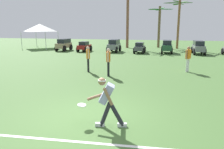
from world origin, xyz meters
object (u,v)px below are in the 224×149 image
Objects in this scene: frisbee_in_flight at (82,105)px; teammate_near_sideline at (188,57)px; parked_car_slot_f at (198,47)px; parked_car_slot_b at (84,46)px; palm_tree_far_left at (128,13)px; parked_car_slot_d at (140,48)px; palm_tree_right_of_centre at (179,18)px; event_tent at (40,28)px; parked_car_slot_a at (64,44)px; parked_car_slot_c at (114,45)px; parked_car_slot_e at (167,46)px; teammate_deep at (88,57)px; palm_tree_left_of_centre at (159,23)px; teammate_midfield at (108,60)px; frisbee_thrower at (107,99)px.

frisbee_in_flight is 9.13m from teammate_near_sideline.
parked_car_slot_b is at bearing -178.56° from parked_car_slot_f.
parked_car_slot_b is 7.76m from palm_tree_far_left.
parked_car_slot_f reaches higher than parked_car_slot_d.
palm_tree_right_of_centre is at bearing 80.45° from frisbee_in_flight.
palm_tree_far_left is at bearing 14.43° from event_tent.
parked_car_slot_c is (5.92, 0.06, 0.00)m from parked_car_slot_a.
event_tent is (-6.94, 2.65, 2.01)m from parked_car_slot_b.
palm_tree_right_of_centre is 17.50m from event_tent.
parked_car_slot_a is 14.63m from parked_car_slot_f.
frisbee_in_flight is at bearing -80.40° from parked_car_slot_c.
parked_car_slot_e is (2.78, 0.60, 0.16)m from parked_car_slot_d.
teammate_near_sideline is 15.85m from parked_car_slot_a.
teammate_deep reaches higher than parked_car_slot_d.
teammate_near_sideline is at bearing -42.46° from parked_car_slot_b.
parked_car_slot_e is at bearing 174.92° from parked_car_slot_f.
teammate_near_sideline is (3.71, 8.33, 0.40)m from frisbee_in_flight.
palm_tree_left_of_centre is (1.77, 6.71, 2.66)m from parked_car_slot_d.
teammate_midfield is 1.73m from teammate_deep.
frisbee_thrower is 0.63× the size of parked_car_slot_d.
parked_car_slot_c is 1.01× the size of parked_car_slot_e.
parked_car_slot_a is 1.09× the size of parked_car_slot_b.
frisbee_thrower is 7.64m from teammate_deep.
teammate_deep is at bearing -126.00° from parked_car_slot_f.
palm_tree_left_of_centre reaches higher than event_tent.
frisbee_thrower is 0.58× the size of parked_car_slot_e.
palm_tree_right_of_centre is (-1.77, 5.37, 2.98)m from parked_car_slot_f.
event_tent reaches higher than frisbee_thrower.
parked_car_slot_a is 0.46× the size of palm_tree_left_of_centre.
frisbee_in_flight is 0.14× the size of parked_car_slot_b.
teammate_near_sideline is 9.98m from parked_car_slot_d.
teammate_midfield is 0.70× the size of parked_car_slot_b.
teammate_near_sideline is 13.65m from parked_car_slot_b.
frisbee_thrower reaches higher than parked_car_slot_c.
parked_car_slot_f is (1.97, 9.51, -0.22)m from teammate_near_sideline.
frisbee_in_flight is at bearing -98.18° from parked_car_slot_e.
event_tent is (-15.90, 2.08, 1.85)m from parked_car_slot_e.
frisbee_thrower reaches higher than frisbee_in_flight.
frisbee_thrower is 0.58× the size of parked_car_slot_f.
palm_tree_right_of_centre is (4.09, 5.70, 3.13)m from parked_car_slot_d.
frisbee_in_flight is at bearing -84.10° from palm_tree_far_left.
parked_car_slot_c is 0.70× the size of event_tent.
parked_car_slot_c is at bearing 101.90° from frisbee_thrower.
parked_car_slot_d reaches higher than frisbee_in_flight.
frisbee_in_flight is 0.20× the size of teammate_midfield.
parked_car_slot_b is 8.98m from parked_car_slot_e.
frisbee_in_flight is 0.04× the size of palm_tree_far_left.
teammate_near_sideline is 0.45× the size of event_tent.
parked_car_slot_b is at bearing 179.73° from parked_car_slot_d.
palm_tree_right_of_centre is (3.91, 23.22, 3.15)m from frisbee_in_flight.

